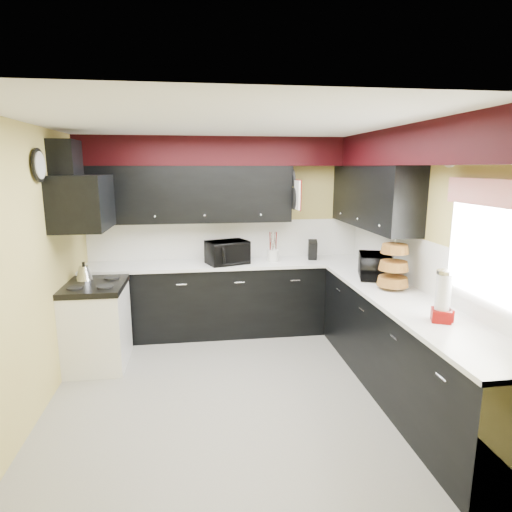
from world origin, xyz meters
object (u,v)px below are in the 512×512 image
(toaster_oven, at_px, (228,252))
(utensil_crock, at_px, (273,256))
(knife_block, at_px, (313,250))
(kettle, at_px, (84,273))
(microwave, at_px, (375,266))

(toaster_oven, xyz_separation_m, utensil_crock, (0.59, 0.05, -0.07))
(utensil_crock, distance_m, knife_block, 0.54)
(toaster_oven, xyz_separation_m, kettle, (-1.61, -0.51, -0.09))
(utensil_crock, bearing_deg, toaster_oven, -175.41)
(utensil_crock, bearing_deg, microwave, -45.47)
(toaster_oven, bearing_deg, utensil_crock, -14.39)
(kettle, bearing_deg, toaster_oven, 17.55)
(toaster_oven, relative_size, knife_block, 1.99)
(microwave, relative_size, knife_block, 1.91)
(kettle, bearing_deg, knife_block, 12.29)
(utensil_crock, xyz_separation_m, knife_block, (0.53, 0.04, 0.05))
(toaster_oven, bearing_deg, microwave, -49.91)
(knife_block, bearing_deg, toaster_oven, -164.12)
(toaster_oven, xyz_separation_m, knife_block, (1.12, 0.09, -0.02))
(toaster_oven, height_order, microwave, toaster_oven)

